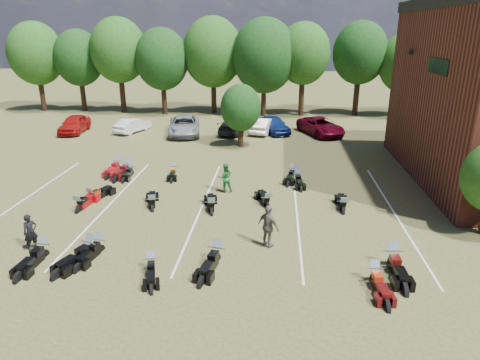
# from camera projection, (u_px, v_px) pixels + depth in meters

# --- Properties ---
(ground) EXTENTS (160.00, 160.00, 0.00)m
(ground) POSITION_uv_depth(u_px,v_px,m) (255.00, 234.00, 19.71)
(ground) COLOR brown
(ground) RESTS_ON ground
(car_0) EXTENTS (2.27, 4.76, 1.57)m
(car_0) POSITION_uv_depth(u_px,v_px,m) (74.00, 124.00, 38.61)
(car_0) COLOR #9A0F0E
(car_0) RESTS_ON ground
(car_1) EXTENTS (2.66, 4.14, 1.29)m
(car_1) POSITION_uv_depth(u_px,v_px,m) (133.00, 125.00, 38.83)
(car_1) COLOR silver
(car_1) RESTS_ON ground
(car_2) EXTENTS (3.65, 6.12, 1.59)m
(car_2) POSITION_uv_depth(u_px,v_px,m) (184.00, 126.00, 37.91)
(car_2) COLOR gray
(car_2) RESTS_ON ground
(car_3) EXTENTS (2.68, 5.09, 1.41)m
(car_3) POSITION_uv_depth(u_px,v_px,m) (234.00, 125.00, 38.43)
(car_3) COLOR black
(car_3) RESTS_ON ground
(car_4) EXTENTS (3.51, 4.82, 1.53)m
(car_4) POSITION_uv_depth(u_px,v_px,m) (274.00, 124.00, 38.54)
(car_4) COLOR #0C1D55
(car_4) RESTS_ON ground
(car_5) EXTENTS (2.55, 4.40, 1.37)m
(car_5) POSITION_uv_depth(u_px,v_px,m) (264.00, 126.00, 38.47)
(car_5) COLOR silver
(car_5) RESTS_ON ground
(car_6) EXTENTS (4.48, 5.93, 1.50)m
(car_6) POSITION_uv_depth(u_px,v_px,m) (321.00, 126.00, 37.91)
(car_6) COLOR #5F0518
(car_6) RESTS_ON ground
(car_7) EXTENTS (3.48, 5.90, 1.60)m
(car_7) POSITION_uv_depth(u_px,v_px,m) (432.00, 128.00, 36.97)
(car_7) COLOR #323336
(car_7) RESTS_ON ground
(person_black) EXTENTS (0.67, 0.70, 1.61)m
(person_black) POSITION_uv_depth(u_px,v_px,m) (31.00, 232.00, 18.09)
(person_black) COLOR black
(person_black) RESTS_ON ground
(person_green) EXTENTS (0.98, 0.85, 1.72)m
(person_green) POSITION_uv_depth(u_px,v_px,m) (225.00, 178.00, 24.53)
(person_green) COLOR #276931
(person_green) RESTS_ON ground
(person_grey) EXTENTS (1.15, 1.08, 1.91)m
(person_grey) POSITION_uv_depth(u_px,v_px,m) (268.00, 226.00, 18.30)
(person_grey) COLOR #5C594F
(person_grey) RESTS_ON ground
(motorcycle_0) EXTENTS (0.83, 2.38, 1.31)m
(motorcycle_0) POSITION_uv_depth(u_px,v_px,m) (44.00, 258.00, 17.69)
(motorcycle_0) COLOR black
(motorcycle_0) RESTS_ON ground
(motorcycle_1) EXTENTS (1.04, 2.22, 1.19)m
(motorcycle_1) POSITION_uv_depth(u_px,v_px,m) (100.00, 252.00, 18.14)
(motorcycle_1) COLOR black
(motorcycle_1) RESTS_ON ground
(motorcycle_2) EXTENTS (1.53, 2.54, 1.35)m
(motorcycle_2) POSITION_uv_depth(u_px,v_px,m) (90.00, 257.00, 17.77)
(motorcycle_2) COLOR black
(motorcycle_2) RESTS_ON ground
(motorcycle_3) EXTENTS (1.15, 2.09, 1.11)m
(motorcycle_3) POSITION_uv_depth(u_px,v_px,m) (152.00, 271.00, 16.74)
(motorcycle_3) COLOR black
(motorcycle_3) RESTS_ON ground
(motorcycle_4) EXTENTS (1.20, 2.48, 1.33)m
(motorcycle_4) POSITION_uv_depth(u_px,v_px,m) (217.00, 262.00, 17.37)
(motorcycle_4) COLOR black
(motorcycle_4) RESTS_ON ground
(motorcycle_5) EXTENTS (0.84, 2.52, 1.40)m
(motorcycle_5) POSITION_uv_depth(u_px,v_px,m) (391.00, 266.00, 17.06)
(motorcycle_5) COLOR black
(motorcycle_5) RESTS_ON ground
(motorcycle_6) EXTENTS (0.85, 2.25, 1.23)m
(motorcycle_6) POSITION_uv_depth(u_px,v_px,m) (374.00, 282.00, 15.98)
(motorcycle_6) COLOR #43090A
(motorcycle_6) RESTS_ON ground
(motorcycle_7) EXTENTS (0.96, 2.37, 1.29)m
(motorcycle_7) POSITION_uv_depth(u_px,v_px,m) (79.00, 211.00, 22.14)
(motorcycle_7) COLOR maroon
(motorcycle_7) RESTS_ON ground
(motorcycle_8) EXTENTS (1.40, 2.40, 1.28)m
(motorcycle_8) POSITION_uv_depth(u_px,v_px,m) (92.00, 203.00, 23.24)
(motorcycle_8) COLOR black
(motorcycle_8) RESTS_ON ground
(motorcycle_9) EXTENTS (1.31, 2.37, 1.26)m
(motorcycle_9) POSITION_uv_depth(u_px,v_px,m) (153.00, 210.00, 22.33)
(motorcycle_9) COLOR black
(motorcycle_9) RESTS_ON ground
(motorcycle_10) EXTENTS (1.18, 2.43, 1.30)m
(motorcycle_10) POSITION_uv_depth(u_px,v_px,m) (212.00, 214.00, 21.89)
(motorcycle_10) COLOR black
(motorcycle_10) RESTS_ON ground
(motorcycle_11) EXTENTS (1.32, 2.32, 1.23)m
(motorcycle_11) POSITION_uv_depth(u_px,v_px,m) (267.00, 208.00, 22.59)
(motorcycle_11) COLOR black
(motorcycle_11) RESTS_ON ground
(motorcycle_12) EXTENTS (0.78, 2.25, 1.24)m
(motorcycle_12) POSITION_uv_depth(u_px,v_px,m) (343.00, 212.00, 22.02)
(motorcycle_12) COLOR black
(motorcycle_12) RESTS_ON ground
(motorcycle_14) EXTENTS (1.00, 2.50, 1.36)m
(motorcycle_14) POSITION_uv_depth(u_px,v_px,m) (128.00, 173.00, 28.02)
(motorcycle_14) COLOR #44090C
(motorcycle_14) RESTS_ON ground
(motorcycle_15) EXTENTS (0.87, 2.45, 1.35)m
(motorcycle_15) POSITION_uv_depth(u_px,v_px,m) (118.00, 170.00, 28.55)
(motorcycle_15) COLOR #9C0B12
(motorcycle_15) RESTS_ON ground
(motorcycle_16) EXTENTS (0.67, 2.05, 1.14)m
(motorcycle_16) POSITION_uv_depth(u_px,v_px,m) (132.00, 175.00, 27.70)
(motorcycle_16) COLOR black
(motorcycle_16) RESTS_ON ground
(motorcycle_17) EXTENTS (0.87, 2.10, 1.14)m
(motorcycle_17) POSITION_uv_depth(u_px,v_px,m) (175.00, 175.00, 27.71)
(motorcycle_17) COLOR black
(motorcycle_17) RESTS_ON ground
(motorcycle_19) EXTENTS (0.87, 2.18, 1.19)m
(motorcycle_19) POSITION_uv_depth(u_px,v_px,m) (297.00, 182.00, 26.37)
(motorcycle_19) COLOR black
(motorcycle_19) RESTS_ON ground
(motorcycle_20) EXTENTS (1.12, 2.30, 1.23)m
(motorcycle_20) POSITION_uv_depth(u_px,v_px,m) (292.00, 178.00, 27.15)
(motorcycle_20) COLOR black
(motorcycle_20) RESTS_ON ground
(tree_line) EXTENTS (56.00, 6.00, 9.79)m
(tree_line) POSITION_uv_depth(u_px,v_px,m) (261.00, 55.00, 44.89)
(tree_line) COLOR black
(tree_line) RESTS_ON ground
(young_tree_midfield) EXTENTS (3.20, 3.20, 4.70)m
(young_tree_midfield) POSITION_uv_depth(u_px,v_px,m) (241.00, 108.00, 33.38)
(young_tree_midfield) COLOR black
(young_tree_midfield) RESTS_ON ground
(parking_lines) EXTENTS (20.10, 14.00, 0.01)m
(parking_lines) POSITION_uv_depth(u_px,v_px,m) (202.00, 206.00, 22.77)
(parking_lines) COLOR silver
(parking_lines) RESTS_ON ground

